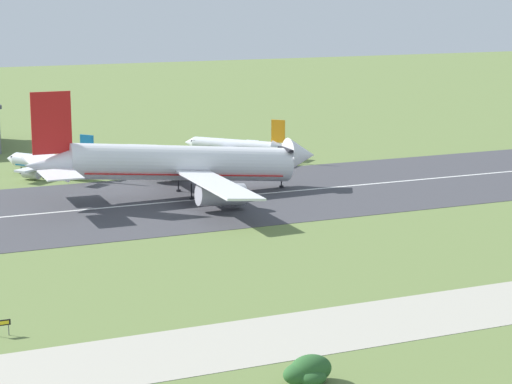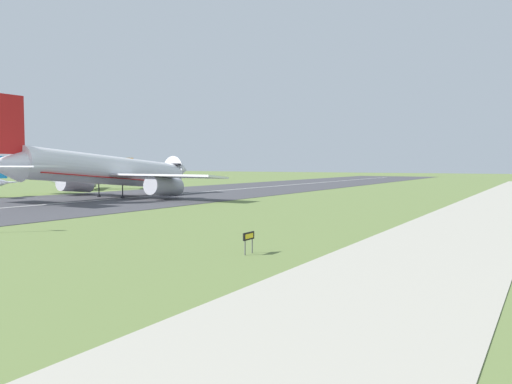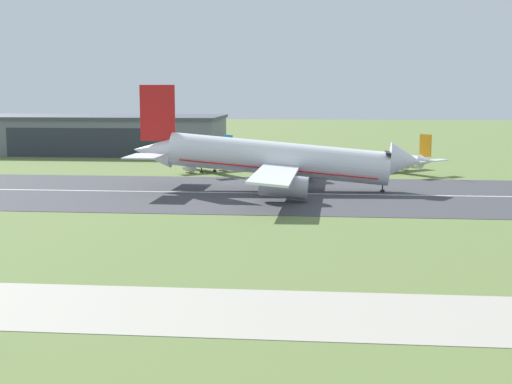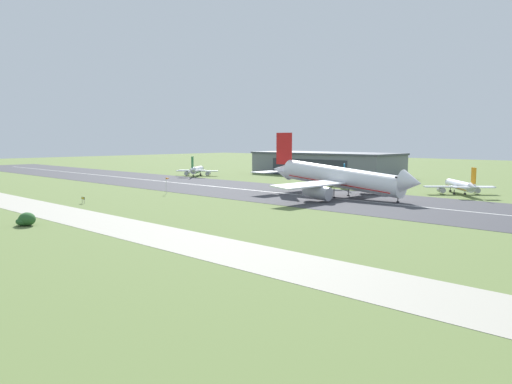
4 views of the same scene
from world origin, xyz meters
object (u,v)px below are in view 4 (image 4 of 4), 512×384
Objects in this scene: airplane_parked_east at (342,180)px; shrub_clump at (26,220)px; airplane_landing at (340,178)px; windsock_pole at (168,179)px; airplane_parked_centre at (197,170)px; airplane_parked_west at (460,186)px; runway_sign at (83,199)px.

airplane_parked_east is 117.07m from shrub_clump.
windsock_pole is at bearing -145.70° from airplane_landing.
airplane_parked_centre is 79.59m from windsock_pole.
airplane_parked_west is at bearing 53.62° from airplane_landing.
runway_sign is at bearing -105.39° from airplane_parked_east.
windsock_pole is at bearing -137.52° from airplane_parked_west.
airplane_parked_east is at bearing 122.32° from airplane_landing.
windsock_pole reaches higher than runway_sign.
airplane_parked_centre is 0.99× the size of airplane_parked_east.
airplane_parked_centre is at bearing 165.47° from airplane_landing.
shrub_clump is at bearing -90.20° from airplane_parked_east.
airplane_landing is 31.93× the size of runway_sign.
airplane_landing is 33.67m from airplane_parked_east.
airplane_parked_west reaches higher than airplane_parked_east.
airplane_landing reaches higher than airplane_parked_centre.
airplane_landing is at bearing -126.38° from airplane_parked_west.
windsock_pole reaches higher than shrub_clump.
airplane_parked_east reaches higher than runway_sign.
airplane_parked_east is (83.11, 2.15, -0.07)m from airplane_parked_centre.
airplane_landing is 41.44m from airplane_parked_west.
shrub_clump is at bearing -54.26° from airplane_parked_centre.
airplane_parked_west is 12.69× the size of runway_sign.
shrub_clump is at bearing -109.35° from airplane_parked_west.
windsock_pole is (54.72, -57.77, 1.96)m from airplane_parked_centre.
airplane_parked_east is at bearing -173.36° from airplane_parked_west.
airplane_landing is 2.52× the size of airplane_parked_west.
airplane_landing is 2.66× the size of airplane_parked_centre.
shrub_clump is (-42.84, -122.01, -1.69)m from airplane_parked_west.
airplane_parked_centre reaches higher than airplane_parked_east.
airplane_parked_east is at bearing 64.65° from windsock_pole.
windsock_pole is 2.92× the size of runway_sign.
shrub_clump reaches higher than runway_sign.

